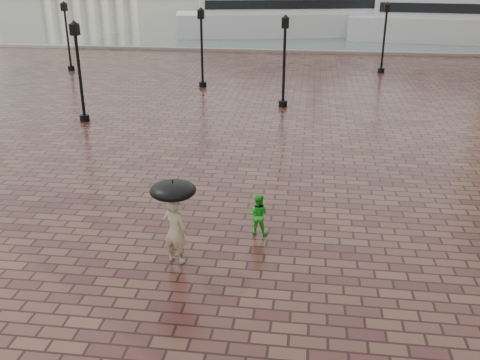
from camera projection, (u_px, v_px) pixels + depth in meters
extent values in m
plane|color=#3A1C1A|center=(146.00, 226.00, 15.03)|extent=(300.00, 300.00, 0.00)
plane|color=#4D585E|center=(292.00, 2.00, 99.45)|extent=(240.00, 240.00, 0.00)
cube|color=slate|center=(260.00, 52.00, 44.39)|extent=(80.00, 0.60, 0.30)
cylinder|color=black|center=(85.00, 118.00, 24.89)|extent=(0.44, 0.44, 0.30)
cylinder|color=black|center=(80.00, 78.00, 24.19)|extent=(0.14, 0.14, 4.00)
cube|color=black|center=(75.00, 29.00, 23.37)|extent=(0.35, 0.35, 0.50)
sphere|color=beige|center=(75.00, 29.00, 23.37)|extent=(0.28, 0.28, 0.28)
cylinder|color=black|center=(283.00, 103.00, 27.44)|extent=(0.44, 0.44, 0.30)
cylinder|color=black|center=(284.00, 67.00, 26.75)|extent=(0.14, 0.14, 4.00)
cube|color=black|center=(285.00, 23.00, 25.93)|extent=(0.35, 0.35, 0.50)
sphere|color=beige|center=(285.00, 23.00, 25.93)|extent=(0.28, 0.28, 0.28)
cylinder|color=black|center=(71.00, 68.00, 36.64)|extent=(0.44, 0.44, 0.30)
cylinder|color=black|center=(68.00, 40.00, 35.94)|extent=(0.14, 0.14, 4.00)
cube|color=black|center=(64.00, 7.00, 35.13)|extent=(0.35, 0.35, 0.50)
sphere|color=beige|center=(64.00, 7.00, 35.13)|extent=(0.28, 0.28, 0.28)
cylinder|color=black|center=(381.00, 70.00, 35.88)|extent=(0.44, 0.44, 0.30)
cylinder|color=black|center=(384.00, 42.00, 35.18)|extent=(0.14, 0.14, 4.00)
cube|color=black|center=(387.00, 8.00, 34.37)|extent=(0.35, 0.35, 0.50)
sphere|color=beige|center=(387.00, 8.00, 34.37)|extent=(0.28, 0.28, 0.28)
cylinder|color=black|center=(203.00, 84.00, 31.73)|extent=(0.44, 0.44, 0.30)
cylinder|color=black|center=(202.00, 53.00, 31.03)|extent=(0.14, 0.14, 4.00)
cube|color=black|center=(201.00, 14.00, 30.22)|extent=(0.35, 0.35, 0.50)
sphere|color=beige|center=(201.00, 14.00, 30.22)|extent=(0.28, 0.28, 0.28)
imported|color=tan|center=(175.00, 231.00, 12.92)|extent=(0.71, 0.56, 1.69)
imported|color=green|center=(258.00, 214.00, 14.39)|extent=(0.62, 0.51, 1.15)
cube|color=silver|center=(292.00, 24.00, 54.05)|extent=(23.82, 10.37, 2.22)
cube|color=silver|center=(293.00, 3.00, 53.28)|extent=(19.14, 8.66, 1.85)
cube|color=black|center=(297.00, 4.00, 51.02)|extent=(17.22, 3.85, 0.83)
cube|color=black|center=(289.00, 1.00, 55.55)|extent=(17.22, 3.85, 0.83)
cube|color=silver|center=(475.00, 30.00, 49.31)|extent=(23.41, 8.51, 2.20)
cube|color=silver|center=(479.00, 7.00, 48.55)|extent=(18.78, 7.17, 1.83)
cube|color=black|center=(475.00, 5.00, 50.72)|extent=(17.25, 2.43, 0.82)
cylinder|color=black|center=(174.00, 209.00, 12.70)|extent=(0.02, 0.02, 0.95)
ellipsoid|color=black|center=(173.00, 190.00, 12.52)|extent=(1.10, 1.10, 0.39)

